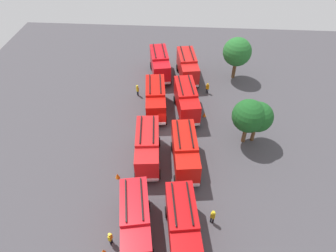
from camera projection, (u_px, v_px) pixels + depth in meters
ground_plane at (168, 134)px, 37.24m from camera, size 63.44×63.44×0.00m
fire_truck_0 at (160, 64)px, 45.72m from camera, size 7.54×3.88×3.88m
fire_truck_1 at (156, 99)px, 39.14m from camera, size 7.44×3.43×3.88m
fire_truck_2 at (148, 147)px, 32.70m from camera, size 7.40×3.31×3.88m
fire_truck_3 at (136, 220)px, 26.14m from camera, size 7.53×3.81×3.88m
fire_truck_4 at (187, 66)px, 45.17m from camera, size 7.51×3.72×3.88m
fire_truck_5 at (187, 100)px, 38.97m from camera, size 7.52×3.76×3.88m
fire_truck_6 at (185, 151)px, 32.20m from camera, size 7.45×3.47×3.88m
fire_truck_7 at (183, 224)px, 25.83m from camera, size 7.48×3.61×3.88m
firefighter_0 at (207, 88)px, 43.10m from camera, size 0.38×0.48×1.61m
firefighter_1 at (138, 90)px, 42.59m from camera, size 0.48×0.44×1.73m
firefighter_2 at (110, 238)px, 26.14m from camera, size 0.47×0.35×1.68m
firefighter_3 at (213, 216)px, 27.65m from camera, size 0.37×0.48×1.78m
tree_0 at (237, 52)px, 43.80m from camera, size 4.23×4.23×6.55m
tree_1 at (258, 117)px, 34.02m from camera, size 3.55×3.55×5.50m
tree_2 at (249, 116)px, 33.63m from camera, size 3.87×3.87×6.00m
traffic_cone_0 at (103, 251)px, 25.97m from camera, size 0.39×0.39×0.56m
traffic_cone_1 at (117, 176)px, 31.99m from camera, size 0.49×0.49×0.70m
traffic_cone_2 at (204, 115)px, 39.60m from camera, size 0.43×0.43×0.61m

